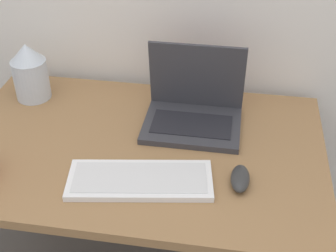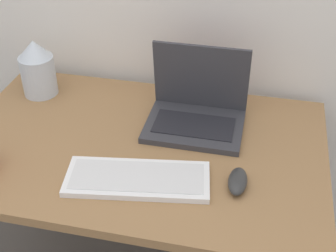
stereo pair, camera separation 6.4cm
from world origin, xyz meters
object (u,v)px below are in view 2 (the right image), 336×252
at_px(mouse, 238,181).
at_px(vase, 37,68).
at_px(laptop, 197,108).
at_px(keyboard, 137,179).

xyz_separation_m(mouse, vase, (-0.74, 0.34, 0.08)).
bearing_deg(laptop, mouse, -59.70).
bearing_deg(mouse, keyboard, -171.41).
relative_size(laptop, keyboard, 0.74).
height_order(mouse, vase, vase).
bearing_deg(mouse, vase, 155.23).
height_order(laptop, vase, laptop).
bearing_deg(mouse, laptop, 120.30).
bearing_deg(keyboard, laptop, 70.91).
xyz_separation_m(keyboard, vase, (-0.47, 0.39, 0.09)).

